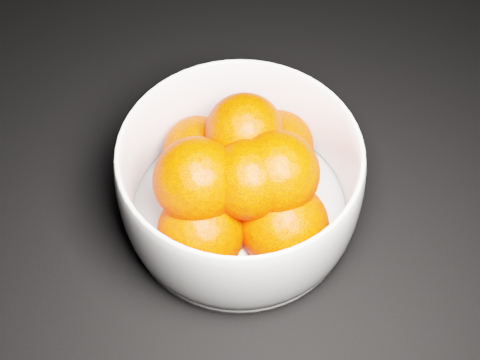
{
  "coord_description": "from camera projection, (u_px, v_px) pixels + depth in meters",
  "views": [
    {
      "loc": [
        0.25,
        -0.21,
        0.58
      ],
      "look_at": [
        0.25,
        0.16,
        0.06
      ],
      "focal_mm": 50.0,
      "sensor_mm": 36.0,
      "label": 1
    }
  ],
  "objects": [
    {
      "name": "orange_pile",
      "position": [
        242.0,
        182.0,
        0.62
      ],
      "size": [
        0.16,
        0.18,
        0.12
      ],
      "color": "#FF2800",
      "rests_on": "bowl"
    },
    {
      "name": "bowl",
      "position": [
        240.0,
        183.0,
        0.64
      ],
      "size": [
        0.23,
        0.23,
        0.11
      ],
      "rotation": [
        0.0,
        0.0,
        -0.05
      ],
      "color": "silver",
      "rests_on": "ground"
    }
  ]
}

